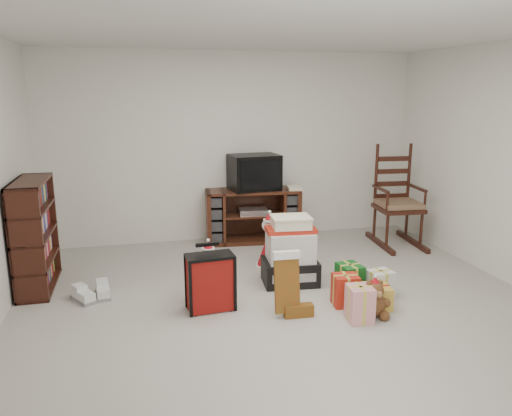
{
  "coord_description": "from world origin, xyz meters",
  "views": [
    {
      "loc": [
        -1.28,
        -4.07,
        2.01
      ],
      "look_at": [
        -0.14,
        0.6,
        0.86
      ],
      "focal_mm": 35.0,
      "sensor_mm": 36.0,
      "label": 1
    }
  ],
  "objects_px": {
    "red_suitcase": "(210,282)",
    "gift_cluster": "(361,292)",
    "tv_stand": "(253,215)",
    "santa_figurine": "(269,247)",
    "teddy_bear": "(373,301)",
    "rocking_chair": "(396,209)",
    "mrs_claus_figurine": "(209,275)",
    "crt_television": "(254,172)",
    "sneaker_pair": "(93,294)",
    "bookshelf": "(35,237)",
    "gift_pile": "(290,255)"
  },
  "relations": [
    {
      "from": "sneaker_pair",
      "to": "crt_television",
      "type": "xyz_separation_m",
      "value": [
        1.99,
        1.51,
        0.89
      ]
    },
    {
      "from": "red_suitcase",
      "to": "gift_cluster",
      "type": "bearing_deg",
      "value": -13.31
    },
    {
      "from": "mrs_claus_figurine",
      "to": "bookshelf",
      "type": "bearing_deg",
      "value": 158.26
    },
    {
      "from": "teddy_bear",
      "to": "gift_cluster",
      "type": "relative_size",
      "value": 0.42
    },
    {
      "from": "tv_stand",
      "to": "rocking_chair",
      "type": "xyz_separation_m",
      "value": [
        1.81,
        -0.54,
        0.11
      ]
    },
    {
      "from": "santa_figurine",
      "to": "teddy_bear",
      "type": "bearing_deg",
      "value": -68.28
    },
    {
      "from": "mrs_claus_figurine",
      "to": "teddy_bear",
      "type": "bearing_deg",
      "value": -30.23
    },
    {
      "from": "santa_figurine",
      "to": "crt_television",
      "type": "bearing_deg",
      "value": 85.76
    },
    {
      "from": "tv_stand",
      "to": "sneaker_pair",
      "type": "bearing_deg",
      "value": -137.45
    },
    {
      "from": "mrs_claus_figurine",
      "to": "sneaker_pair",
      "type": "distance_m",
      "value": 1.15
    },
    {
      "from": "bookshelf",
      "to": "mrs_claus_figurine",
      "type": "height_order",
      "value": "bookshelf"
    },
    {
      "from": "bookshelf",
      "to": "crt_television",
      "type": "xyz_separation_m",
      "value": [
        2.55,
        1.05,
        0.4
      ]
    },
    {
      "from": "rocking_chair",
      "to": "sneaker_pair",
      "type": "relative_size",
      "value": 3.3
    },
    {
      "from": "bookshelf",
      "to": "red_suitcase",
      "type": "distance_m",
      "value": 1.94
    },
    {
      "from": "gift_pile",
      "to": "red_suitcase",
      "type": "relative_size",
      "value": 1.13
    },
    {
      "from": "teddy_bear",
      "to": "tv_stand",
      "type": "bearing_deg",
      "value": 101.72
    },
    {
      "from": "rocking_chair",
      "to": "red_suitcase",
      "type": "bearing_deg",
      "value": -146.41
    },
    {
      "from": "rocking_chair",
      "to": "sneaker_pair",
      "type": "distance_m",
      "value": 3.92
    },
    {
      "from": "red_suitcase",
      "to": "mrs_claus_figurine",
      "type": "relative_size",
      "value": 1.08
    },
    {
      "from": "gift_pile",
      "to": "santa_figurine",
      "type": "bearing_deg",
      "value": 105.63
    },
    {
      "from": "mrs_claus_figurine",
      "to": "sneaker_pair",
      "type": "relative_size",
      "value": 1.41
    },
    {
      "from": "mrs_claus_figurine",
      "to": "sneaker_pair",
      "type": "xyz_separation_m",
      "value": [
        -1.12,
        0.21,
        -0.17
      ]
    },
    {
      "from": "red_suitcase",
      "to": "crt_television",
      "type": "xyz_separation_m",
      "value": [
        0.9,
        2.03,
        0.67
      ]
    },
    {
      "from": "red_suitcase",
      "to": "teddy_bear",
      "type": "distance_m",
      "value": 1.49
    },
    {
      "from": "sneaker_pair",
      "to": "gift_cluster",
      "type": "distance_m",
      "value": 2.61
    },
    {
      "from": "red_suitcase",
      "to": "mrs_claus_figurine",
      "type": "xyz_separation_m",
      "value": [
        0.03,
        0.31,
        -0.05
      ]
    },
    {
      "from": "rocking_chair",
      "to": "crt_television",
      "type": "relative_size",
      "value": 2.01
    },
    {
      "from": "red_suitcase",
      "to": "gift_cluster",
      "type": "height_order",
      "value": "red_suitcase"
    },
    {
      "from": "rocking_chair",
      "to": "mrs_claus_figurine",
      "type": "distance_m",
      "value": 2.92
    },
    {
      "from": "tv_stand",
      "to": "santa_figurine",
      "type": "distance_m",
      "value": 1.07
    },
    {
      "from": "bookshelf",
      "to": "tv_stand",
      "type": "bearing_deg",
      "value": 22.42
    },
    {
      "from": "bookshelf",
      "to": "gift_cluster",
      "type": "xyz_separation_m",
      "value": [
        3.06,
        -1.19,
        -0.42
      ]
    },
    {
      "from": "sneaker_pair",
      "to": "gift_cluster",
      "type": "relative_size",
      "value": 0.51
    },
    {
      "from": "sneaker_pair",
      "to": "crt_television",
      "type": "bearing_deg",
      "value": 15.25
    },
    {
      "from": "bookshelf",
      "to": "rocking_chair",
      "type": "distance_m",
      "value": 4.37
    },
    {
      "from": "red_suitcase",
      "to": "teddy_bear",
      "type": "relative_size",
      "value": 1.83
    },
    {
      "from": "tv_stand",
      "to": "santa_figurine",
      "type": "xyz_separation_m",
      "value": [
        -0.06,
        -1.06,
        -0.1
      ]
    },
    {
      "from": "bookshelf",
      "to": "rocking_chair",
      "type": "relative_size",
      "value": 0.83
    },
    {
      "from": "mrs_claus_figurine",
      "to": "crt_television",
      "type": "xyz_separation_m",
      "value": [
        0.87,
        1.72,
        0.72
      ]
    },
    {
      "from": "tv_stand",
      "to": "gift_pile",
      "type": "distance_m",
      "value": 1.56
    },
    {
      "from": "tv_stand",
      "to": "rocking_chair",
      "type": "height_order",
      "value": "rocking_chair"
    },
    {
      "from": "santa_figurine",
      "to": "gift_cluster",
      "type": "distance_m",
      "value": 1.32
    },
    {
      "from": "tv_stand",
      "to": "gift_pile",
      "type": "bearing_deg",
      "value": -83.45
    },
    {
      "from": "red_suitcase",
      "to": "teddy_bear",
      "type": "xyz_separation_m",
      "value": [
        1.4,
        -0.49,
        -0.12
      ]
    },
    {
      "from": "rocking_chair",
      "to": "santa_figurine",
      "type": "bearing_deg",
      "value": -159.6
    },
    {
      "from": "bookshelf",
      "to": "santa_figurine",
      "type": "height_order",
      "value": "bookshelf"
    },
    {
      "from": "sneaker_pair",
      "to": "rocking_chair",
      "type": "bearing_deg",
      "value": -7.65
    },
    {
      "from": "teddy_bear",
      "to": "sneaker_pair",
      "type": "bearing_deg",
      "value": 157.86
    },
    {
      "from": "teddy_bear",
      "to": "gift_cluster",
      "type": "height_order",
      "value": "teddy_bear"
    },
    {
      "from": "santa_figurine",
      "to": "mrs_claus_figurine",
      "type": "xyz_separation_m",
      "value": [
        -0.79,
        -0.65,
        -0.03
      ]
    }
  ]
}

